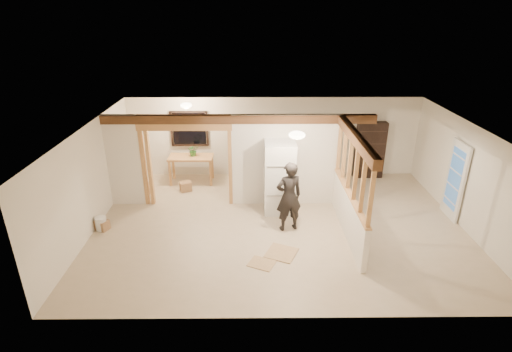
{
  "coord_description": "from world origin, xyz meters",
  "views": [
    {
      "loc": [
        -0.65,
        -8.69,
        5.02
      ],
      "look_at": [
        -0.57,
        0.4,
        1.15
      ],
      "focal_mm": 28.0,
      "sensor_mm": 36.0,
      "label": 1
    }
  ],
  "objects_px": {
    "refrigerator": "(280,177)",
    "shop_vac": "(130,183)",
    "work_table": "(192,169)",
    "bookshelf": "(370,150)",
    "woman": "(289,197)"
  },
  "relations": [
    {
      "from": "refrigerator",
      "to": "work_table",
      "type": "distance_m",
      "value": 3.23
    },
    {
      "from": "refrigerator",
      "to": "bookshelf",
      "type": "height_order",
      "value": "refrigerator"
    },
    {
      "from": "refrigerator",
      "to": "shop_vac",
      "type": "relative_size",
      "value": 3.08
    },
    {
      "from": "refrigerator",
      "to": "woman",
      "type": "distance_m",
      "value": 0.99
    },
    {
      "from": "refrigerator",
      "to": "shop_vac",
      "type": "xyz_separation_m",
      "value": [
        -4.24,
        1.11,
        -0.64
      ]
    },
    {
      "from": "work_table",
      "to": "bookshelf",
      "type": "xyz_separation_m",
      "value": [
        5.53,
        0.38,
        0.47
      ]
    },
    {
      "from": "work_table",
      "to": "bookshelf",
      "type": "relative_size",
      "value": 0.75
    },
    {
      "from": "bookshelf",
      "to": "shop_vac",
      "type": "bearing_deg",
      "value": -170.81
    },
    {
      "from": "woman",
      "to": "shop_vac",
      "type": "height_order",
      "value": "woman"
    },
    {
      "from": "refrigerator",
      "to": "bookshelf",
      "type": "relative_size",
      "value": 1.07
    },
    {
      "from": "work_table",
      "to": "shop_vac",
      "type": "bearing_deg",
      "value": -154.0
    },
    {
      "from": "refrigerator",
      "to": "work_table",
      "type": "xyz_separation_m",
      "value": [
        -2.57,
        1.89,
        -0.53
      ]
    },
    {
      "from": "refrigerator",
      "to": "work_table",
      "type": "height_order",
      "value": "refrigerator"
    },
    {
      "from": "refrigerator",
      "to": "shop_vac",
      "type": "bearing_deg",
      "value": 165.38
    },
    {
      "from": "woman",
      "to": "shop_vac",
      "type": "relative_size",
      "value": 2.82
    }
  ]
}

